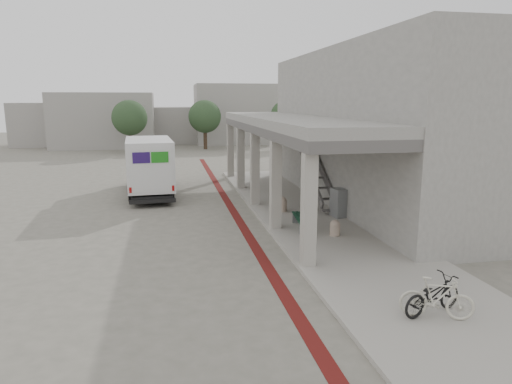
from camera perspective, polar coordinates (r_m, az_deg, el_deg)
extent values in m
plane|color=#625E54|center=(16.16, -4.48, -5.67)|extent=(120.00, 120.00, 0.00)
cube|color=#551311|center=(18.19, -2.07, -3.68)|extent=(0.35, 40.00, 0.01)
cube|color=gray|center=(17.04, 9.05, -4.67)|extent=(4.40, 28.00, 0.12)
cube|color=gray|center=(21.87, 13.62, 7.83)|extent=(4.30, 17.00, 7.00)
cube|color=#565351|center=(20.60, 3.99, 7.92)|extent=(3.40, 16.90, 0.35)
cube|color=gray|center=(20.58, 4.00, 8.90)|extent=(3.40, 16.90, 0.35)
cube|color=gray|center=(49.80, -18.47, 8.50)|extent=(10.00, 6.00, 5.50)
cube|color=gray|center=(53.44, -10.34, 8.25)|extent=(8.00, 6.00, 4.00)
cube|color=gray|center=(51.96, -2.51, 9.71)|extent=(9.00, 6.00, 6.50)
cube|color=gray|center=(53.84, -24.43, 7.72)|extent=(7.00, 5.00, 4.50)
cylinder|color=#38281C|center=(43.63, -15.39, 6.32)|extent=(0.36, 0.36, 2.40)
sphere|color=#253921|center=(43.51, -15.53, 8.94)|extent=(3.20, 3.20, 3.20)
cylinder|color=#38281C|center=(45.65, -6.36, 6.86)|extent=(0.36, 0.36, 2.40)
sphere|color=#253921|center=(45.54, -6.42, 9.36)|extent=(3.20, 3.20, 3.20)
cylinder|color=#38281C|center=(46.02, 3.79, 6.94)|extent=(0.36, 0.36, 2.40)
sphere|color=#253921|center=(45.91, 3.83, 9.42)|extent=(3.20, 3.20, 3.20)
cube|color=black|center=(24.03, -13.10, 0.58)|extent=(2.27, 6.32, 0.27)
cube|color=silver|center=(23.02, -13.18, 3.59)|extent=(2.43, 4.75, 2.31)
cube|color=silver|center=(26.08, -13.39, 4.16)|extent=(2.24, 1.82, 2.04)
cube|color=silver|center=(27.10, -13.37, 2.81)|extent=(1.98, 0.66, 0.71)
cube|color=black|center=(26.73, -13.48, 5.38)|extent=(1.98, 0.56, 0.93)
cube|color=black|center=(20.90, -12.80, -1.12)|extent=(2.05, 0.36, 0.16)
cube|color=#261254|center=(23.59, -15.88, 4.61)|extent=(0.10, 1.24, 0.67)
cube|color=#1E7E1B|center=(22.27, -15.93, 4.23)|extent=(0.10, 1.24, 0.67)
cube|color=#261254|center=(20.63, -14.15, 4.17)|extent=(0.75, 0.08, 0.49)
cube|color=#1E7E1B|center=(20.66, -11.93, 4.27)|extent=(0.75, 0.08, 0.49)
cylinder|color=black|center=(26.29, -15.30, 1.48)|extent=(0.30, 0.81, 0.80)
cylinder|color=black|center=(26.33, -11.25, 1.68)|extent=(0.30, 0.81, 0.80)
cylinder|color=black|center=(22.27, -15.34, -0.25)|extent=(0.30, 0.81, 0.80)
cylinder|color=black|center=(22.32, -10.56, -0.01)|extent=(0.30, 0.81, 0.80)
cube|color=slate|center=(16.11, 6.08, -4.60)|extent=(0.39, 0.12, 0.38)
cube|color=slate|center=(17.54, 5.21, -3.26)|extent=(0.39, 0.12, 0.38)
cube|color=#123623|center=(16.75, 5.16, -3.22)|extent=(0.32, 1.80, 0.05)
cube|color=#123623|center=(16.77, 5.64, -3.21)|extent=(0.32, 1.80, 0.05)
cube|color=#123623|center=(16.80, 6.11, -3.20)|extent=(0.32, 1.80, 0.05)
cylinder|color=gray|center=(16.13, 9.83, -4.72)|extent=(0.36, 0.36, 0.36)
sphere|color=gray|center=(16.08, 9.85, -4.09)|extent=(0.36, 0.36, 0.36)
cylinder|color=tan|center=(19.32, 3.24, -1.79)|extent=(0.43, 0.43, 0.43)
sphere|color=tan|center=(19.27, 3.24, -1.17)|extent=(0.43, 0.43, 0.43)
cube|color=gray|center=(18.64, 10.37, -1.31)|extent=(0.60, 0.75, 1.15)
imported|color=black|center=(10.92, 21.19, -11.92)|extent=(1.72, 1.03, 0.85)
imported|color=beige|center=(10.71, 21.69, -12.22)|extent=(1.59, 1.02, 0.93)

